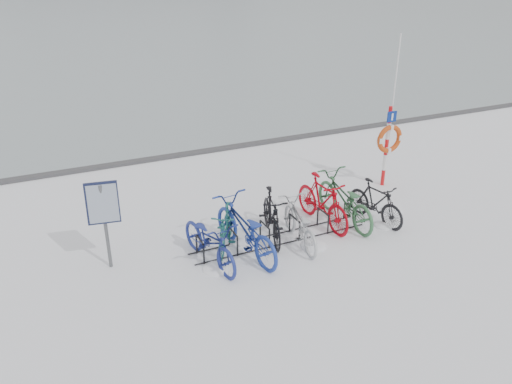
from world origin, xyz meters
name	(u,v)px	position (x,y,z in m)	size (l,w,h in m)	color
ground	(280,239)	(0.00, 0.00, 0.00)	(900.00, 900.00, 0.00)	white
quay_edge	(193,153)	(0.00, 5.90, 0.05)	(400.00, 0.25, 0.10)	#3F3F42
bike_rack	(280,232)	(0.00, 0.00, 0.18)	(4.00, 0.48, 0.46)	black
info_board	(103,208)	(-3.49, 0.44, 1.29)	(0.63, 0.32, 1.79)	#595B5E
lifebuoy_station	(389,139)	(3.89, 1.39, 1.32)	(0.76, 0.22, 3.92)	red
bike_0	(210,239)	(-1.66, -0.20, 0.51)	(0.68, 1.94, 1.02)	navy
bike_1	(226,227)	(-1.17, 0.17, 0.48)	(0.45, 1.59, 0.95)	#1B5654
bike_2	(245,228)	(-0.90, -0.18, 0.59)	(0.78, 2.23, 1.17)	navy
bike_3	(272,214)	(-0.10, 0.20, 0.54)	(0.51, 1.80, 1.08)	black
bike_4	(300,222)	(0.33, -0.26, 0.48)	(0.64, 1.82, 0.96)	#B4B8BC
bike_5	(323,200)	(1.22, 0.27, 0.58)	(0.55, 1.95, 1.17)	#AE0511
bike_6	(344,198)	(1.73, 0.17, 0.57)	(0.76, 2.17, 1.14)	#33683F
bike_7	(376,201)	(2.40, -0.13, 0.50)	(0.47, 1.65, 0.99)	black
snow_drifts	(311,240)	(0.61, -0.29, 0.00)	(5.30, 1.31, 0.20)	white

